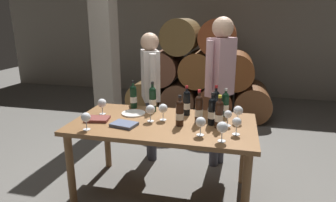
# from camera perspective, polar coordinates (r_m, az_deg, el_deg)

# --- Properties ---
(ground_plane) EXTENTS (14.00, 14.00, 0.00)m
(ground_plane) POSITION_cam_1_polar(r_m,az_deg,el_deg) (3.08, -0.89, -17.54)
(ground_plane) COLOR #66635E
(cellar_back_wall) EXTENTS (10.00, 0.24, 2.80)m
(cellar_back_wall) POSITION_cam_1_polar(r_m,az_deg,el_deg) (6.72, 8.04, 13.32)
(cellar_back_wall) COLOR gray
(cellar_back_wall) RESTS_ON ground_plane
(barrel_stack) EXTENTS (2.49, 0.90, 1.69)m
(barrel_stack) POSITION_cam_1_polar(r_m,az_deg,el_deg) (5.22, 6.06, 5.15)
(barrel_stack) COLOR brown
(barrel_stack) RESTS_ON ground_plane
(stone_pillar) EXTENTS (0.32, 0.32, 2.60)m
(stone_pillar) POSITION_cam_1_polar(r_m,az_deg,el_deg) (4.54, -12.24, 10.60)
(stone_pillar) COLOR gray
(stone_pillar) RESTS_ON ground_plane
(dining_table) EXTENTS (1.70, 0.90, 0.76)m
(dining_table) POSITION_cam_1_polar(r_m,az_deg,el_deg) (2.77, -0.95, -5.93)
(dining_table) COLOR brown
(dining_table) RESTS_ON ground_plane
(wine_bottle_0) EXTENTS (0.07, 0.07, 0.30)m
(wine_bottle_0) POSITION_cam_1_polar(r_m,az_deg,el_deg) (2.90, 3.67, -0.28)
(wine_bottle_0) COLOR black
(wine_bottle_0) RESTS_ON dining_table
(wine_bottle_1) EXTENTS (0.07, 0.07, 0.30)m
(wine_bottle_1) POSITION_cam_1_polar(r_m,az_deg,el_deg) (2.59, 9.99, -2.52)
(wine_bottle_1) COLOR black
(wine_bottle_1) RESTS_ON dining_table
(wine_bottle_2) EXTENTS (0.07, 0.07, 0.28)m
(wine_bottle_2) POSITION_cam_1_polar(r_m,az_deg,el_deg) (2.61, 2.31, -2.27)
(wine_bottle_2) COLOR black
(wine_bottle_2) RESTS_ON dining_table
(wine_bottle_3) EXTENTS (0.07, 0.07, 0.32)m
(wine_bottle_3) POSITION_cam_1_polar(r_m,az_deg,el_deg) (3.00, -3.03, 0.42)
(wine_bottle_3) COLOR black
(wine_bottle_3) RESTS_ON dining_table
(wine_bottle_4) EXTENTS (0.07, 0.07, 0.28)m
(wine_bottle_4) POSITION_cam_1_polar(r_m,az_deg,el_deg) (2.92, 11.14, -0.59)
(wine_bottle_4) COLOR black
(wine_bottle_4) RESTS_ON dining_table
(wine_bottle_5) EXTENTS (0.07, 0.07, 0.30)m
(wine_bottle_5) POSITION_cam_1_polar(r_m,az_deg,el_deg) (2.66, 8.63, -1.95)
(wine_bottle_5) COLOR black
(wine_bottle_5) RESTS_ON dining_table
(wine_bottle_6) EXTENTS (0.07, 0.07, 0.32)m
(wine_bottle_6) POSITION_cam_1_polar(r_m,az_deg,el_deg) (2.87, 9.30, -0.49)
(wine_bottle_6) COLOR black
(wine_bottle_6) RESTS_ON dining_table
(wine_bottle_7) EXTENTS (0.07, 0.07, 0.32)m
(wine_bottle_7) POSITION_cam_1_polar(r_m,az_deg,el_deg) (2.68, 6.06, -1.56)
(wine_bottle_7) COLOR black
(wine_bottle_7) RESTS_ON dining_table
(wine_bottle_8) EXTENTS (0.07, 0.07, 0.30)m
(wine_bottle_8) POSITION_cam_1_polar(r_m,az_deg,el_deg) (3.14, -6.79, 0.92)
(wine_bottle_8) COLOR black
(wine_bottle_8) RESTS_ON dining_table
(wine_glass_0) EXTENTS (0.09, 0.09, 0.16)m
(wine_glass_0) POSITION_cam_1_polar(r_m,az_deg,el_deg) (2.75, -0.98, -1.53)
(wine_glass_0) COLOR white
(wine_glass_0) RESTS_ON dining_table
(wine_glass_1) EXTENTS (0.09, 0.09, 0.16)m
(wine_glass_1) POSITION_cam_1_polar(r_m,az_deg,el_deg) (2.41, 6.42, -4.21)
(wine_glass_1) COLOR white
(wine_glass_1) RESTS_ON dining_table
(wine_glass_2) EXTENTS (0.09, 0.09, 0.16)m
(wine_glass_2) POSITION_cam_1_polar(r_m,az_deg,el_deg) (2.76, 13.57, -1.92)
(wine_glass_2) COLOR white
(wine_glass_2) RESTS_ON dining_table
(wine_glass_3) EXTENTS (0.09, 0.09, 0.16)m
(wine_glass_3) POSITION_cam_1_polar(r_m,az_deg,el_deg) (2.99, -12.81, -0.47)
(wine_glass_3) COLOR white
(wine_glass_3) RESTS_ON dining_table
(wine_glass_4) EXTENTS (0.09, 0.09, 0.16)m
(wine_glass_4) POSITION_cam_1_polar(r_m,az_deg,el_deg) (2.72, -3.48, -1.75)
(wine_glass_4) COLOR white
(wine_glass_4) RESTS_ON dining_table
(wine_glass_5) EXTENTS (0.08, 0.08, 0.15)m
(wine_glass_5) POSITION_cam_1_polar(r_m,az_deg,el_deg) (2.48, 13.32, -4.13)
(wine_glass_5) COLOR white
(wine_glass_5) RESTS_ON dining_table
(wine_glass_6) EXTENTS (0.09, 0.09, 0.16)m
(wine_glass_6) POSITION_cam_1_polar(r_m,az_deg,el_deg) (2.32, 10.59, -5.16)
(wine_glass_6) COLOR white
(wine_glass_6) RESTS_ON dining_table
(wine_glass_7) EXTENTS (0.07, 0.07, 0.15)m
(wine_glass_7) POSITION_cam_1_polar(r_m,az_deg,el_deg) (2.66, 11.65, -2.69)
(wine_glass_7) COLOR white
(wine_glass_7) RESTS_ON dining_table
(wine_glass_8) EXTENTS (0.08, 0.08, 0.16)m
(wine_glass_8) POSITION_cam_1_polar(r_m,az_deg,el_deg) (2.61, -15.79, -3.17)
(wine_glass_8) COLOR white
(wine_glass_8) RESTS_ON dining_table
(wine_glass_9) EXTENTS (0.07, 0.07, 0.14)m
(wine_glass_9) POSITION_cam_1_polar(r_m,az_deg,el_deg) (2.77, 8.47, -1.80)
(wine_glass_9) COLOR white
(wine_glass_9) RESTS_ON dining_table
(tasting_notebook) EXTENTS (0.24, 0.19, 0.03)m
(tasting_notebook) POSITION_cam_1_polar(r_m,az_deg,el_deg) (2.85, -13.70, -3.45)
(tasting_notebook) COLOR brown
(tasting_notebook) RESTS_ON dining_table
(leather_ledger) EXTENTS (0.25, 0.20, 0.03)m
(leather_ledger) POSITION_cam_1_polar(r_m,az_deg,el_deg) (2.67, -8.60, -4.56)
(leather_ledger) COLOR #4C5670
(leather_ledger) RESTS_ON dining_table
(serving_plate) EXTENTS (0.24, 0.24, 0.01)m
(serving_plate) POSITION_cam_1_polar(r_m,az_deg,el_deg) (2.98, -6.77, -2.40)
(serving_plate) COLOR white
(serving_plate) RESTS_ON dining_table
(sommelier_presenting) EXTENTS (0.32, 0.43, 1.72)m
(sommelier_presenting) POSITION_cam_1_polar(r_m,az_deg,el_deg) (3.31, 10.20, 4.28)
(sommelier_presenting) COLOR #383842
(sommelier_presenting) RESTS_ON ground_plane
(taster_seated_left) EXTENTS (0.30, 0.46, 1.54)m
(taster_seated_left) POSITION_cam_1_polar(r_m,az_deg,el_deg) (3.44, -3.46, 2.88)
(taster_seated_left) COLOR #383842
(taster_seated_left) RESTS_ON ground_plane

